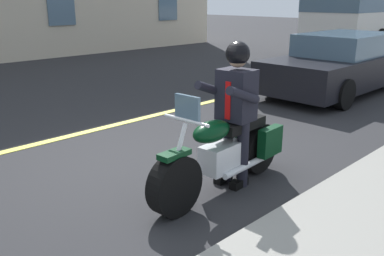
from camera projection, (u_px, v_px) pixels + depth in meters
ground_plane at (144, 170)px, 5.56m from camera, size 80.00×80.00×0.00m
lane_center_stripe at (70, 136)px, 6.92m from camera, size 60.00×0.16×0.01m
motorcycle_main at (225, 153)px, 4.91m from camera, size 2.22×0.68×1.26m
rider_main at (235, 102)px, 4.87m from camera, size 0.64×0.57×1.74m
car_silver at (341, 64)px, 9.98m from camera, size 4.60×1.92×1.40m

